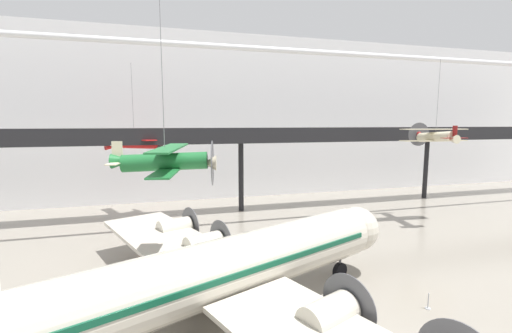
% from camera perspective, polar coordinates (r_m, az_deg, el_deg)
% --- Properties ---
extents(hangar_back_wall, '(140.00, 3.00, 25.67)m').
position_cam_1_polar(hangar_back_wall, '(55.67, -4.89, 8.16)').
color(hangar_back_wall, white).
rests_on(hangar_back_wall, ground).
extents(mezzanine_walkway, '(110.00, 3.20, 11.35)m').
position_cam_1_polar(mezzanine_walkway, '(45.05, -2.26, 4.32)').
color(mezzanine_walkway, black).
rests_on(mezzanine_walkway, ground).
extents(ceiling_truss_beam, '(120.00, 0.60, 0.60)m').
position_cam_1_polar(ceiling_truss_beam, '(38.04, 0.59, 19.02)').
color(ceiling_truss_beam, silver).
extents(airliner_silver_main, '(28.39, 33.27, 10.41)m').
position_cam_1_polar(airliner_silver_main, '(20.26, -6.82, -17.23)').
color(airliner_silver_main, beige).
rests_on(airliner_silver_main, ground).
extents(suspended_plane_green_biplane, '(6.32, 7.65, 10.98)m').
position_cam_1_polar(suspended_plane_green_biplane, '(21.04, -14.83, 0.88)').
color(suspended_plane_green_biplane, '#1E6B33').
extents(suspended_plane_cream_biplane, '(8.30, 6.77, 10.17)m').
position_cam_1_polar(suspended_plane_cream_biplane, '(45.70, 27.72, 4.46)').
color(suspended_plane_cream_biplane, beige).
extents(suspended_plane_red_highwing, '(7.25, 8.23, 11.07)m').
position_cam_1_polar(suspended_plane_red_highwing, '(45.21, -19.61, 3.69)').
color(suspended_plane_red_highwing, red).
extents(stanchion_barrier, '(0.36, 0.36, 1.08)m').
position_cam_1_polar(stanchion_barrier, '(26.35, 26.75, -19.77)').
color(stanchion_barrier, '#B2B5BA').
rests_on(stanchion_barrier, ground).
extents(info_sign_pedestal, '(0.45, 0.68, 1.24)m').
position_cam_1_polar(info_sign_pedestal, '(24.06, 14.84, -21.57)').
color(info_sign_pedestal, '#4C4C51').
rests_on(info_sign_pedestal, ground).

